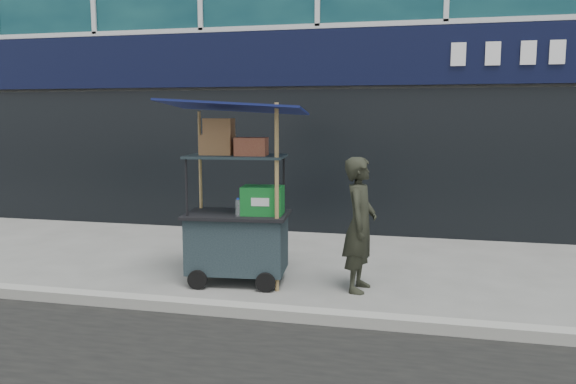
# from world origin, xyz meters

# --- Properties ---
(ground) EXTENTS (80.00, 80.00, 0.00)m
(ground) POSITION_xyz_m (0.00, 0.00, 0.00)
(ground) COLOR slate
(ground) RESTS_ON ground
(curb) EXTENTS (80.00, 0.18, 0.12)m
(curb) POSITION_xyz_m (0.00, -0.20, 0.06)
(curb) COLOR #989890
(curb) RESTS_ON ground
(vendor_cart) EXTENTS (1.70, 1.27, 2.17)m
(vendor_cart) POSITION_xyz_m (-0.40, 0.89, 0.76)
(vendor_cart) COLOR black
(vendor_cart) RESTS_ON ground
(vendor_man) EXTENTS (0.42, 0.59, 1.52)m
(vendor_man) POSITION_xyz_m (1.03, 0.91, 0.76)
(vendor_man) COLOR black
(vendor_man) RESTS_ON ground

